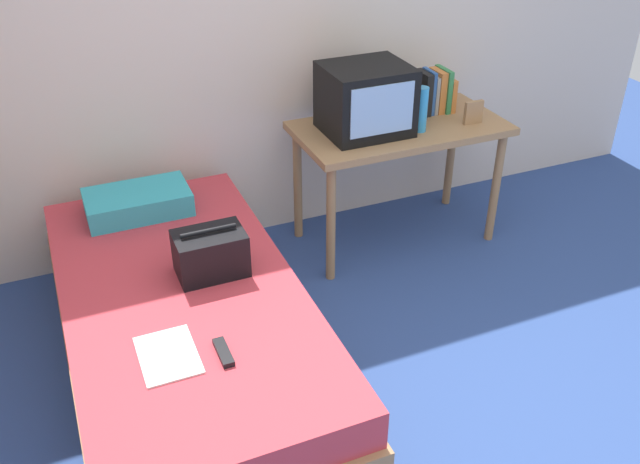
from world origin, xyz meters
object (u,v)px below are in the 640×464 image
pillow (138,202)px  magazine (168,355)px  picture_frame (473,112)px  remote_dark (223,352)px  book_row (435,92)px  desk (399,140)px  tv (365,99)px  bed (187,333)px  water_bottle (421,109)px  handbag (211,253)px

pillow → magazine: bearing=-95.0°
picture_frame → remote_dark: picture_frame is taller
book_row → desk: bearing=-158.6°
tv → remote_dark: bearing=-134.6°
bed → pillow: size_ratio=3.94×
tv → picture_frame: (0.60, -0.14, -0.12)m
desk → pillow: bearing=178.5°
water_bottle → magazine: size_ratio=0.84×
tv → remote_dark: 1.67m
book_row → magazine: (-1.82, -1.18, -0.36)m
pillow → magazine: 1.12m
picture_frame → tv: bearing=167.1°
handbag → magazine: handbag is taller
picture_frame → pillow: 1.85m
pillow → remote_dark: (0.09, -1.19, -0.05)m
desk → tv: bearing=179.6°
tv → pillow: 1.29m
book_row → handbag: bearing=-154.6°
pillow → magazine: pillow is taller
book_row → magazine: size_ratio=0.85×
tv → magazine: (-1.33, -1.08, -0.42)m
desk → bed: bearing=-154.2°
desk → book_row: (0.27, 0.11, 0.21)m
book_row → pillow: size_ratio=0.49×
book_row → handbag: book_row is taller
book_row → magazine: book_row is taller
water_bottle → pillow: 1.55m
picture_frame → remote_dark: (-1.74, -1.02, -0.30)m
desk → magazine: size_ratio=4.00×
pillow → remote_dark: size_ratio=3.25×
water_bottle → picture_frame: size_ratio=1.90×
magazine → picture_frame: bearing=26.1°
bed → picture_frame: picture_frame is taller
desk → picture_frame: size_ratio=9.04×
water_bottle → book_row: 0.31m
desk → magazine: desk is taller
tv → water_bottle: (0.28, -0.11, -0.06)m
tv → picture_frame: size_ratio=3.43×
tv → desk: bearing=-0.4°
desk → tv: (-0.22, 0.00, 0.27)m
book_row → water_bottle: bearing=-135.1°
handbag → magazine: (-0.30, -0.46, -0.10)m
water_bottle → book_row: size_ratio=0.98×
desk → remote_dark: (-1.36, -1.15, -0.15)m
bed → remote_dark: 0.54m
tv → pillow: bearing=178.3°
desk → pillow: desk is taller
bed → handbag: handbag is taller
water_bottle → magazine: 1.91m
desk → tv: tv is taller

